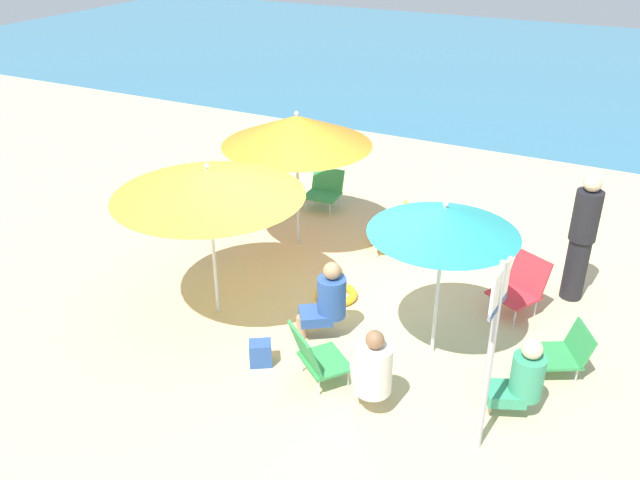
% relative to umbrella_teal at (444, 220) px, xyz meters
% --- Properties ---
extents(ground_plane, '(40.00, 40.00, 0.00)m').
position_rel_umbrella_teal_xyz_m(ground_plane, '(-1.52, 0.28, -1.61)').
color(ground_plane, '#D3BC8C').
extents(sea_water, '(40.00, 16.00, 0.01)m').
position_rel_umbrella_teal_xyz_m(sea_water, '(-1.52, 14.75, -1.60)').
color(sea_water, teal).
rests_on(sea_water, ground_plane).
extents(umbrella_teal, '(1.54, 1.54, 1.81)m').
position_rel_umbrella_teal_xyz_m(umbrella_teal, '(0.00, 0.00, 0.00)').
color(umbrella_teal, silver).
rests_on(umbrella_teal, ground_plane).
extents(umbrella_orange, '(2.04, 2.04, 1.96)m').
position_rel_umbrella_teal_xyz_m(umbrella_orange, '(-2.55, 1.59, 0.09)').
color(umbrella_orange, silver).
rests_on(umbrella_orange, ground_plane).
extents(umbrella_yellow, '(2.15, 2.15, 1.91)m').
position_rel_umbrella_teal_xyz_m(umbrella_yellow, '(-2.56, -0.41, 0.08)').
color(umbrella_yellow, silver).
rests_on(umbrella_yellow, ground_plane).
extents(beach_chair_a, '(0.71, 0.69, 0.66)m').
position_rel_umbrella_teal_xyz_m(beach_chair_a, '(-1.24, 2.02, -1.26)').
color(beach_chair_a, gold).
rests_on(beach_chair_a, ground_plane).
extents(beach_chair_b, '(0.56, 0.58, 0.59)m').
position_rel_umbrella_teal_xyz_m(beach_chair_b, '(-2.80, 2.93, -1.30)').
color(beach_chair_b, '#33934C').
rests_on(beach_chair_b, ground_plane).
extents(beach_chair_c, '(0.72, 0.72, 0.66)m').
position_rel_umbrella_teal_xyz_m(beach_chair_c, '(-0.91, -1.04, -1.27)').
color(beach_chair_c, '#33934C').
rests_on(beach_chair_c, ground_plane).
extents(beach_chair_d, '(0.70, 0.73, 0.70)m').
position_rel_umbrella_teal_xyz_m(beach_chair_d, '(0.66, 1.25, -1.24)').
color(beach_chair_d, red).
rests_on(beach_chair_d, ground_plane).
extents(beach_chair_e, '(0.71, 0.68, 0.53)m').
position_rel_umbrella_teal_xyz_m(beach_chair_e, '(1.32, 0.29, -1.34)').
color(beach_chair_e, '#33934C').
rests_on(beach_chair_e, ground_plane).
extents(person_a, '(0.55, 0.50, 0.94)m').
position_rel_umbrella_teal_xyz_m(person_a, '(-1.17, -0.25, -1.12)').
color(person_a, '#2D519E').
rests_on(person_a, ground_plane).
extents(person_b, '(0.52, 0.58, 0.92)m').
position_rel_umbrella_teal_xyz_m(person_b, '(-0.25, -1.13, -1.15)').
color(person_b, silver).
rests_on(person_b, ground_plane).
extents(person_c, '(0.55, 0.44, 0.86)m').
position_rel_umbrella_teal_xyz_m(person_c, '(1.04, -0.56, -1.19)').
color(person_c, '#389970').
rests_on(person_c, ground_plane).
extents(person_d, '(0.32, 0.32, 1.64)m').
position_rel_umbrella_teal_xyz_m(person_d, '(1.18, 1.88, -0.78)').
color(person_d, black).
rests_on(person_d, ground_plane).
extents(warning_sign, '(0.06, 0.42, 1.93)m').
position_rel_umbrella_teal_xyz_m(warning_sign, '(0.83, -1.17, -0.36)').
color(warning_sign, '#ADADB2').
rests_on(warning_sign, ground_plane).
extents(swim_ring, '(0.53, 0.53, 0.10)m').
position_rel_umbrella_teal_xyz_m(swim_ring, '(-1.42, 0.51, -1.56)').
color(swim_ring, yellow).
rests_on(swim_ring, ground_plane).
extents(beach_bag, '(0.30, 0.29, 0.27)m').
position_rel_umbrella_teal_xyz_m(beach_bag, '(-1.57, -1.04, -1.47)').
color(beach_bag, '#2D519E').
rests_on(beach_bag, ground_plane).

